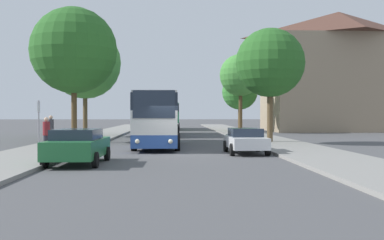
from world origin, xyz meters
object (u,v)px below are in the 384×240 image
(bus_rear, at_px, (168,116))
(tree_left_far, at_px, (85,63))
(bus_front, at_px, (158,119))
(tree_right_mid, at_px, (240,92))
(pedestrian_waiting_near, at_px, (46,134))
(pedestrian_waiting_far, at_px, (51,130))
(tree_left_near, at_px, (74,51))
(tree_right_near, at_px, (270,63))
(bus_stop_sign, at_px, (39,119))
(parked_car_left_curb, at_px, (78,145))
(tree_right_far, at_px, (241,75))
(parked_car_right_near, at_px, (246,140))
(bus_middle, at_px, (165,117))

(bus_rear, distance_m, tree_left_far, 20.98)
(bus_front, height_order, tree_right_mid, tree_right_mid)
(pedestrian_waiting_near, bearing_deg, pedestrian_waiting_far, -68.39)
(tree_left_near, bearing_deg, tree_right_near, -8.37)
(tree_right_near, bearing_deg, bus_stop_sign, -155.74)
(bus_front, relative_size, tree_left_near, 1.06)
(parked_car_left_curb, relative_size, tree_right_mid, 0.67)
(pedestrian_waiting_near, bearing_deg, tree_right_near, -140.24)
(pedestrian_waiting_near, bearing_deg, tree_right_far, -109.29)
(pedestrian_waiting_far, height_order, tree_right_far, tree_right_far)
(bus_stop_sign, bearing_deg, parked_car_right_near, -6.65)
(bus_front, height_order, tree_right_near, tree_right_near)
(tree_right_near, bearing_deg, tree_left_near, 171.63)
(bus_middle, height_order, tree_right_far, tree_right_far)
(bus_stop_sign, bearing_deg, bus_rear, 79.48)
(bus_stop_sign, bearing_deg, bus_middle, 71.29)
(bus_middle, bearing_deg, bus_rear, 89.86)
(pedestrian_waiting_near, distance_m, pedestrian_waiting_far, 4.82)
(bus_rear, xyz_separation_m, tree_right_near, (7.43, -29.16, 3.78))
(bus_rear, relative_size, bus_stop_sign, 4.54)
(tree_left_far, bearing_deg, parked_car_left_curb, -79.68)
(bus_front, distance_m, bus_middle, 15.41)
(pedestrian_waiting_far, bearing_deg, bus_rear, 111.74)
(parked_car_right_near, relative_size, pedestrian_waiting_near, 2.26)
(tree_right_near, bearing_deg, bus_front, -160.94)
(bus_rear, bearing_deg, tree_right_far, -56.11)
(tree_left_near, distance_m, tree_right_near, 14.14)
(tree_left_near, height_order, tree_left_far, tree_left_far)
(bus_rear, bearing_deg, tree_left_near, -104.73)
(pedestrian_waiting_far, xyz_separation_m, tree_right_near, (14.23, 3.13, 4.53))
(tree_right_far, bearing_deg, tree_right_mid, 82.64)
(parked_car_right_near, distance_m, bus_stop_sign, 11.21)
(tree_right_mid, distance_m, tree_right_far, 4.53)
(pedestrian_waiting_near, bearing_deg, bus_stop_sign, -52.14)
(parked_car_right_near, distance_m, pedestrian_waiting_far, 12.16)
(bus_rear, xyz_separation_m, parked_car_right_near, (4.50, -36.77, -1.13))
(bus_rear, relative_size, parked_car_left_curb, 2.71)
(tree_left_near, bearing_deg, bus_middle, 59.15)
(bus_rear, bearing_deg, tree_right_near, -76.91)
(bus_rear, bearing_deg, pedestrian_waiting_far, -103.10)
(pedestrian_waiting_far, height_order, tree_left_near, tree_left_near)
(pedestrian_waiting_far, bearing_deg, parked_car_right_near, 12.00)
(pedestrian_waiting_near, distance_m, tree_right_far, 29.51)
(pedestrian_waiting_near, xyz_separation_m, tree_right_near, (13.18, 7.84, 4.57))
(bus_rear, relative_size, pedestrian_waiting_near, 6.87)
(bus_middle, height_order, bus_stop_sign, bus_middle)
(tree_right_mid, bearing_deg, tree_left_near, -127.20)
(bus_front, distance_m, tree_left_near, 9.24)
(pedestrian_waiting_far, bearing_deg, bus_stop_sign, -52.53)
(bus_middle, bearing_deg, tree_left_far, -159.29)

